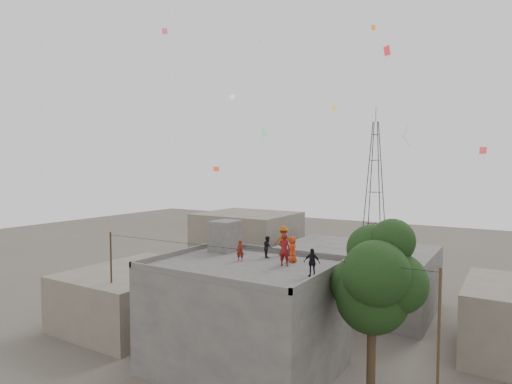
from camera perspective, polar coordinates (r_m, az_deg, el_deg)
ground at (r=26.76m, az=-1.53°, el=-22.42°), size 140.00×140.00×0.00m
main_building at (r=25.59m, az=-1.54°, el=-16.26°), size 10.00×8.00×6.10m
parapet at (r=24.70m, az=-1.55°, el=-9.25°), size 10.00×8.00×0.30m
stair_head_box at (r=28.42m, az=-4.13°, el=-5.85°), size 1.60×1.80×2.00m
neighbor_west at (r=34.18m, az=-15.69°, el=-13.15°), size 8.00×10.00×4.00m
neighbor_north at (r=37.12m, az=13.25°, el=-11.00°), size 12.00×9.00×5.00m
neighbor_northwest at (r=43.73m, az=-1.12°, el=-7.38°), size 9.00×8.00×7.00m
tree at (r=22.29m, az=15.75°, el=-11.15°), size 4.90×4.60×9.10m
utility_line at (r=24.09m, az=-2.19°, el=-15.57°), size 20.12×0.62×7.40m
transmission_tower at (r=62.66m, az=15.55°, el=0.87°), size 2.97×2.97×20.01m
person_red_adult at (r=24.16m, az=3.80°, el=-7.69°), size 0.74×0.56×1.83m
person_orange_child at (r=25.14m, az=4.91°, el=-7.60°), size 0.88×0.86×1.53m
person_dark_child at (r=26.33m, az=1.57°, el=-7.32°), size 0.79×0.81×1.32m
person_dark_adult at (r=22.08m, az=7.45°, el=-9.29°), size 0.87×0.45×1.43m
person_orange_adult at (r=27.07m, az=3.68°, el=-6.47°), size 1.34×1.32×1.85m
person_red_child at (r=25.39m, az=-2.10°, el=-7.83°), size 0.53×0.46×1.23m
kites at (r=29.94m, az=8.31°, el=12.40°), size 20.28×11.19×11.23m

